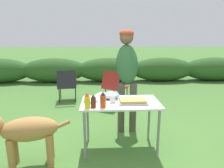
% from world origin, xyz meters
% --- Properties ---
extents(ground_plane, '(60.00, 60.00, 0.00)m').
position_xyz_m(ground_plane, '(0.00, 0.00, 0.00)').
color(ground_plane, '#477533').
extents(shrub_hedge, '(14.40, 0.90, 0.88)m').
position_xyz_m(shrub_hedge, '(0.00, 4.62, 0.44)').
color(shrub_hedge, '#2D5623').
rests_on(shrub_hedge, ground).
extents(folding_table, '(1.10, 0.64, 0.74)m').
position_xyz_m(folding_table, '(0.00, 0.00, 0.66)').
color(folding_table, silver).
rests_on(folding_table, ground).
extents(food_tray, '(0.40, 0.28, 0.06)m').
position_xyz_m(food_tray, '(0.17, -0.05, 0.77)').
color(food_tray, '#9E9EA3').
rests_on(food_tray, folding_table).
extents(plate_stack, '(0.21, 0.21, 0.04)m').
position_xyz_m(plate_stack, '(-0.42, 0.03, 0.76)').
color(plate_stack, white).
rests_on(plate_stack, folding_table).
extents(mixing_bowl, '(0.26, 0.26, 0.10)m').
position_xyz_m(mixing_bowl, '(-0.13, 0.17, 0.79)').
color(mixing_bowl, '#99B2CC').
rests_on(mixing_bowl, folding_table).
extents(paper_cup_stack, '(0.08, 0.08, 0.11)m').
position_xyz_m(paper_cup_stack, '(-0.11, -0.03, 0.79)').
color(paper_cup_stack, white).
rests_on(paper_cup_stack, folding_table).
extents(hot_sauce_bottle, '(0.08, 0.08, 0.21)m').
position_xyz_m(hot_sauce_bottle, '(-0.25, -0.21, 0.84)').
color(hot_sauce_bottle, '#CC4214').
rests_on(hot_sauce_bottle, folding_table).
extents(bbq_sauce_bottle, '(0.07, 0.07, 0.17)m').
position_xyz_m(bbq_sauce_bottle, '(-0.37, -0.21, 0.82)').
color(bbq_sauce_bottle, '#562314').
rests_on(bbq_sauce_bottle, folding_table).
extents(mustard_bottle, '(0.07, 0.07, 0.20)m').
position_xyz_m(mustard_bottle, '(-0.45, -0.23, 0.83)').
color(mustard_bottle, yellow).
rests_on(mustard_bottle, folding_table).
extents(standing_person_in_gray_fleece, '(0.38, 0.52, 1.76)m').
position_xyz_m(standing_person_in_gray_fleece, '(0.17, 0.71, 1.11)').
color(standing_person_in_gray_fleece, '#4C473D').
rests_on(standing_person_in_gray_fleece, ground).
extents(dog, '(1.10, 0.44, 0.73)m').
position_xyz_m(dog, '(-1.24, -0.33, 0.48)').
color(dog, '#B27A42').
rests_on(dog, ground).
extents(camp_chair_green_behind_table, '(0.71, 0.75, 0.83)m').
position_xyz_m(camp_chair_green_behind_table, '(0.05, 2.11, 0.47)').
color(camp_chair_green_behind_table, maroon).
rests_on(camp_chair_green_behind_table, ground).
extents(camp_chair_near_hedge, '(0.54, 0.64, 0.83)m').
position_xyz_m(camp_chair_near_hedge, '(-1.15, 2.29, 0.47)').
color(camp_chair_near_hedge, '#232328').
rests_on(camp_chair_near_hedge, ground).
extents(cooler_box, '(0.57, 0.50, 0.34)m').
position_xyz_m(cooler_box, '(-0.16, 1.72, 0.17)').
color(cooler_box, '#286B3D').
rests_on(cooler_box, ground).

